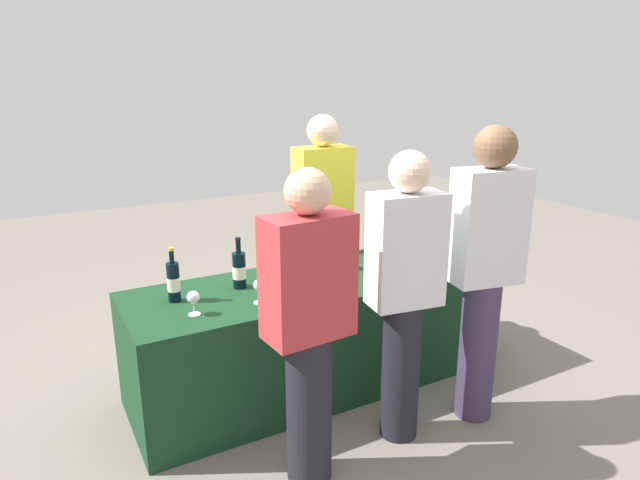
% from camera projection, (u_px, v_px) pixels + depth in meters
% --- Properties ---
extents(ground_plane, '(12.00, 12.00, 0.00)m').
position_uv_depth(ground_plane, '(320.00, 381.00, 3.65)').
color(ground_plane, slate).
extents(tasting_table, '(2.39, 0.76, 0.72)m').
position_uv_depth(tasting_table, '(320.00, 331.00, 3.55)').
color(tasting_table, '#14381E').
rests_on(tasting_table, ground_plane).
extents(wine_bottle_0, '(0.07, 0.07, 0.31)m').
position_uv_depth(wine_bottle_0, '(174.00, 282.00, 3.06)').
color(wine_bottle_0, black).
rests_on(wine_bottle_0, tasting_table).
extents(wine_bottle_1, '(0.08, 0.08, 0.31)m').
position_uv_depth(wine_bottle_1, '(239.00, 270.00, 3.27)').
color(wine_bottle_1, black).
rests_on(wine_bottle_1, tasting_table).
extents(wine_bottle_2, '(0.08, 0.08, 0.33)m').
position_uv_depth(wine_bottle_2, '(286.00, 260.00, 3.42)').
color(wine_bottle_2, black).
rests_on(wine_bottle_2, tasting_table).
extents(wine_bottle_3, '(0.08, 0.08, 0.30)m').
position_uv_depth(wine_bottle_3, '(306.00, 260.00, 3.45)').
color(wine_bottle_3, black).
rests_on(wine_bottle_3, tasting_table).
extents(wine_bottle_4, '(0.07, 0.07, 0.30)m').
position_uv_depth(wine_bottle_4, '(343.00, 253.00, 3.59)').
color(wine_bottle_4, black).
rests_on(wine_bottle_4, tasting_table).
extents(wine_bottle_5, '(0.08, 0.08, 0.32)m').
position_uv_depth(wine_bottle_5, '(380.00, 244.00, 3.76)').
color(wine_bottle_5, black).
rests_on(wine_bottle_5, tasting_table).
extents(wine_bottle_6, '(0.08, 0.08, 0.34)m').
position_uv_depth(wine_bottle_6, '(392.00, 240.00, 3.84)').
color(wine_bottle_6, black).
rests_on(wine_bottle_6, tasting_table).
extents(wine_glass_0, '(0.07, 0.07, 0.13)m').
position_uv_depth(wine_glass_0, '(193.00, 298.00, 2.89)').
color(wine_glass_0, silver).
rests_on(wine_glass_0, tasting_table).
extents(wine_glass_1, '(0.07, 0.07, 0.14)m').
position_uv_depth(wine_glass_1, '(259.00, 286.00, 3.04)').
color(wine_glass_1, silver).
rests_on(wine_glass_1, tasting_table).
extents(wine_glass_2, '(0.07, 0.07, 0.14)m').
position_uv_depth(wine_glass_2, '(293.00, 279.00, 3.15)').
color(wine_glass_2, silver).
rests_on(wine_glass_2, tasting_table).
extents(wine_glass_3, '(0.06, 0.06, 0.13)m').
position_uv_depth(wine_glass_3, '(413.00, 255.00, 3.63)').
color(wine_glass_3, silver).
rests_on(wine_glass_3, tasting_table).
extents(server_pouring, '(0.41, 0.24, 1.69)m').
position_uv_depth(server_pouring, '(323.00, 221.00, 4.04)').
color(server_pouring, brown).
rests_on(server_pouring, ground_plane).
extents(guest_0, '(0.42, 0.25, 1.56)m').
position_uv_depth(guest_0, '(308.00, 322.00, 2.55)').
color(guest_0, black).
rests_on(guest_0, ground_plane).
extents(guest_1, '(0.40, 0.26, 1.59)m').
position_uv_depth(guest_1, '(404.00, 289.00, 2.87)').
color(guest_1, black).
rests_on(guest_1, ground_plane).
extents(guest_2, '(0.42, 0.28, 1.70)m').
position_uv_depth(guest_2, '(485.00, 266.00, 3.04)').
color(guest_2, '#3F3351').
rests_on(guest_2, ground_plane).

